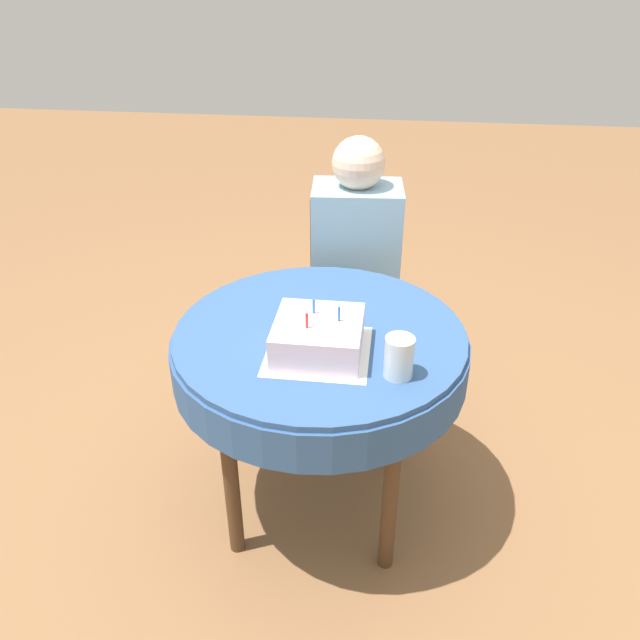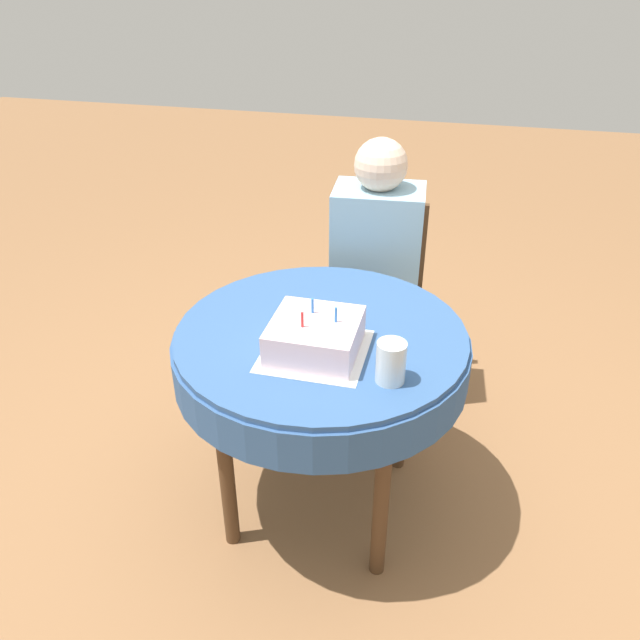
{
  "view_description": "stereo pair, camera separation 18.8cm",
  "coord_description": "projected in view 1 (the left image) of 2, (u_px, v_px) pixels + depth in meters",
  "views": [
    {
      "loc": [
        0.21,
        -1.64,
        1.77
      ],
      "look_at": [
        0.01,
        -0.03,
        0.8
      ],
      "focal_mm": 35.0,
      "sensor_mm": 36.0,
      "label": 1
    },
    {
      "loc": [
        0.4,
        -1.6,
        1.77
      ],
      "look_at": [
        0.01,
        -0.03,
        0.8
      ],
      "focal_mm": 35.0,
      "sensor_mm": 36.0,
      "label": 2
    }
  ],
  "objects": [
    {
      "name": "napkin",
      "position": [
        318.0,
        351.0,
        1.85
      ],
      "size": [
        0.3,
        0.3,
        0.0
      ],
      "color": "white",
      "rests_on": "dining_table"
    },
    {
      "name": "ground_plane",
      "position": [
        320.0,
        499.0,
        2.32
      ],
      "size": [
        12.0,
        12.0,
        0.0
      ],
      "primitive_type": "plane",
      "color": "#8C603D"
    },
    {
      "name": "drinking_glass",
      "position": [
        399.0,
        357.0,
        1.71
      ],
      "size": [
        0.08,
        0.08,
        0.12
      ],
      "color": "silver",
      "rests_on": "dining_table"
    },
    {
      "name": "birthday_cake",
      "position": [
        318.0,
        336.0,
        1.82
      ],
      "size": [
        0.25,
        0.25,
        0.15
      ],
      "color": "silver",
      "rests_on": "dining_table"
    },
    {
      "name": "person",
      "position": [
        356.0,
        253.0,
        2.54
      ],
      "size": [
        0.37,
        0.37,
        1.16
      ],
      "rotation": [
        0.0,
        0.0,
        0.08
      ],
      "color": "beige",
      "rests_on": "ground_plane"
    },
    {
      "name": "chair",
      "position": [
        354.0,
        294.0,
        2.75
      ],
      "size": [
        0.48,
        0.48,
        0.84
      ],
      "rotation": [
        0.0,
        0.0,
        0.08
      ],
      "color": "#4C331E",
      "rests_on": "ground_plane"
    },
    {
      "name": "dining_table",
      "position": [
        320.0,
        355.0,
        1.99
      ],
      "size": [
        0.93,
        0.93,
        0.74
      ],
      "color": "#335689",
      "rests_on": "ground_plane"
    }
  ]
}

